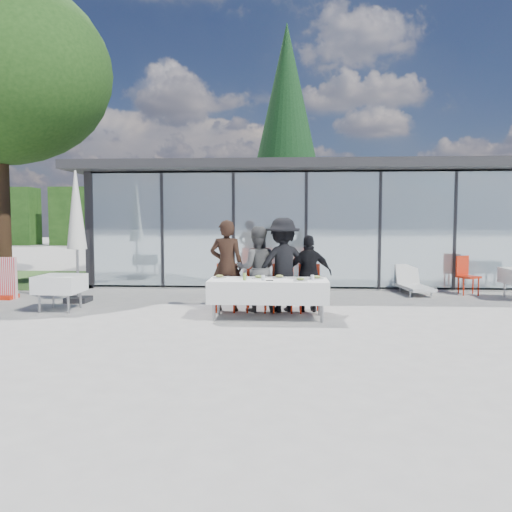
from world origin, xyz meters
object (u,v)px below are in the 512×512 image
Objects in this scene: diner_c at (283,265)px; diner_b at (257,269)px; dining_table at (268,290)px; plate_d at (317,278)px; plate_a at (219,277)px; plate_b at (259,277)px; spare_chair_a at (466,273)px; diner_chair_a at (227,285)px; market_umbrella at (76,218)px; diner_chair_d at (309,286)px; juice_bottle at (244,277)px; spare_chair_b at (484,270)px; diner_a at (227,265)px; folded_eyeglasses at (270,280)px; conifer_tree at (286,127)px; diner_d at (309,274)px; lounger at (413,284)px; plate_c at (279,277)px; spare_table_left at (60,284)px; diner_chair_c at (283,285)px; plate_extra at (300,280)px; diner_chair_b at (257,285)px.

diner_b is at bearing -17.16° from diner_c.
dining_table is at bearing 102.59° from diner_b.
plate_a is at bearing 178.44° from plate_d.
plate_b is 0.27× the size of spare_chair_a.
diner_chair_a is 0.33× the size of market_umbrella.
diner_chair_d is 7.04× the size of juice_bottle.
diner_c reaches higher than diner_b.
diner_b is 6.94m from spare_chair_b.
diner_chair_d is 1.22m from plate_b.
juice_bottle reaches higher than plate_d.
diner_c is at bearing 70.14° from dining_table.
diner_a is at bearing -13.84° from market_umbrella.
market_umbrella is at bearing 157.26° from folded_eyeglasses.
plate_b is at bearing -19.69° from market_umbrella.
plate_d is 0.09× the size of market_umbrella.
market_umbrella reaches higher than plate_b.
diner_d is at bearing -87.76° from conifer_tree.
diner_a is 5.27m from lounger.
conifer_tree reaches higher than diner_chair_d.
plate_c reaches higher than spare_table_left.
folded_eyeglasses is 0.14× the size of spare_chair_b.
plate_b is at bearing 28.25° from diner_d.
diner_c is 1.38m from plate_a.
diner_chair_d is (0.54, 0.00, 0.00)m from diner_chair_c.
spare_chair_a is 0.70× the size of lounger.
diner_chair_d is at bearing 36.63° from juice_bottle.
lounger is (2.98, 3.70, -0.52)m from plate_extra.
diner_d reaches higher than plate_c.
conifer_tree reaches higher than plate_extra.
spare_chair_a reaches higher than plate_a.
conifer_tree is at bearing 91.15° from plate_extra.
juice_bottle is 0.14× the size of spare_chair_b.
plate_a is at bearing 33.67° from diner_b.
diner_a is at bearing 160.54° from plate_d.
spare_chair_a is (4.61, 2.66, -0.43)m from diner_c.
market_umbrella is (-4.16, 0.87, 1.39)m from diner_chair_b.
spare_table_left is 0.29× the size of market_umbrella.
diner_chair_a is 1.00× the size of spare_chair_b.
diner_chair_c is 3.64× the size of plate_extra.
diner_b reaches higher than lounger.
juice_bottle is (0.45, -0.93, 0.28)m from diner_chair_a.
diner_c is 1.98× the size of spare_chair_b.
folded_eyeglasses is 0.01× the size of conifer_tree.
spare_table_left is at bearing -177.88° from diner_chair_d.
plate_extra is 0.03× the size of conifer_tree.
diner_chair_c is 1.04m from folded_eyeglasses.
spare_chair_a reaches higher than plate_d.
diner_chair_d is at bearing 162.40° from diner_c.
diner_c is (0.53, 0.00, 0.43)m from diner_chair_b.
plate_a is 5.63m from lounger.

